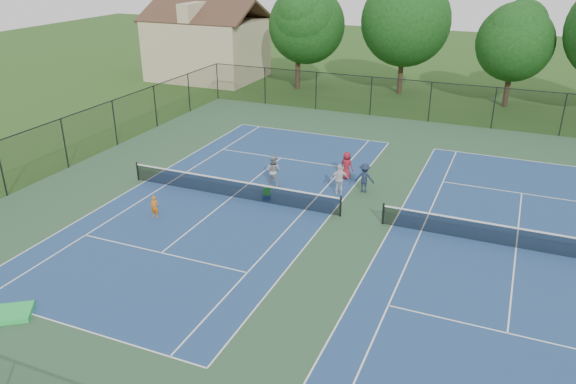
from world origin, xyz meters
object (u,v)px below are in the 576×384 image
at_px(instructor, 273,171).
at_px(bystander_b, 365,178).
at_px(bystander_c, 347,165).
at_px(ball_hopper, 267,191).
at_px(clapboard_house, 207,46).
at_px(tree_back_b, 405,17).
at_px(child_player, 155,207).
at_px(tree_back_c, 515,38).
at_px(bystander_a, 340,179).
at_px(ball_crate, 267,197).
at_px(tree_back_a, 298,21).

relative_size(instructor, bystander_b, 1.08).
relative_size(bystander_c, ball_hopper, 3.68).
relative_size(clapboard_house, ball_hopper, 25.20).
bearing_deg(clapboard_house, bystander_c, -44.26).
distance_m(tree_back_b, bystander_c, 22.05).
xyz_separation_m(clapboard_house, child_player, (13.73, -28.59, -2.54)).
xyz_separation_m(tree_back_c, bystander_a, (-6.95, -22.42, -4.65)).
distance_m(instructor, bystander_c, 4.22).
xyz_separation_m(tree_back_c, child_player, (-14.27, -28.59, -4.92)).
bearing_deg(clapboard_house, ball_crate, -54.05).
xyz_separation_m(tree_back_a, bystander_a, (11.05, -21.42, -5.20)).
xyz_separation_m(tree_back_b, ball_crate, (-1.16, -25.60, -6.45)).
height_order(instructor, bystander_c, instructor).
bearing_deg(bystander_b, bystander_a, 28.16).
xyz_separation_m(bystander_a, bystander_b, (1.14, 0.77, -0.03)).
height_order(tree_back_c, bystander_b, tree_back_c).
distance_m(tree_back_a, bystander_a, 24.66).
distance_m(instructor, bystander_b, 4.95).
bearing_deg(child_player, bystander_a, 31.38).
xyz_separation_m(child_player, bystander_a, (7.32, 6.16, 0.28)).
bearing_deg(bystander_a, clapboard_house, -70.65).
bearing_deg(instructor, child_player, 62.78).
relative_size(tree_back_a, ball_hopper, 21.35).
bearing_deg(child_player, tree_back_b, 71.18).
relative_size(clapboard_house, bystander_a, 6.48).
xyz_separation_m(tree_back_c, ball_hopper, (-10.16, -24.60, -4.98)).
height_order(child_player, ball_crate, child_player).
bearing_deg(clapboard_house, tree_back_c, 0.00).
distance_m(clapboard_house, bystander_a, 30.84).
height_order(tree_back_c, ball_hopper, tree_back_c).
xyz_separation_m(tree_back_c, ball_crate, (-10.16, -24.60, -5.34)).
bearing_deg(ball_crate, tree_back_c, 67.56).
distance_m(tree_back_a, tree_back_b, 9.24).
bearing_deg(instructor, bystander_c, -138.91).
bearing_deg(tree_back_c, clapboard_house, -180.00).
distance_m(instructor, bystander_a, 3.71).
height_order(bystander_a, bystander_b, bystander_a).
bearing_deg(clapboard_house, child_player, -64.35).
relative_size(tree_back_a, tree_back_c, 1.09).
bearing_deg(bystander_c, ball_hopper, 70.71).
distance_m(child_player, bystander_a, 9.57).
distance_m(child_player, bystander_b, 10.94).
relative_size(bystander_a, ball_hopper, 3.89).
distance_m(tree_back_c, child_player, 32.33).
bearing_deg(bystander_a, bystander_b, -169.60).
xyz_separation_m(bystander_c, ball_hopper, (-2.89, -4.40, -0.29)).
bearing_deg(ball_crate, child_player, -135.91).
distance_m(tree_back_c, bystander_b, 22.90).
relative_size(clapboard_house, child_player, 9.71).
bearing_deg(clapboard_house, instructor, -52.63).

